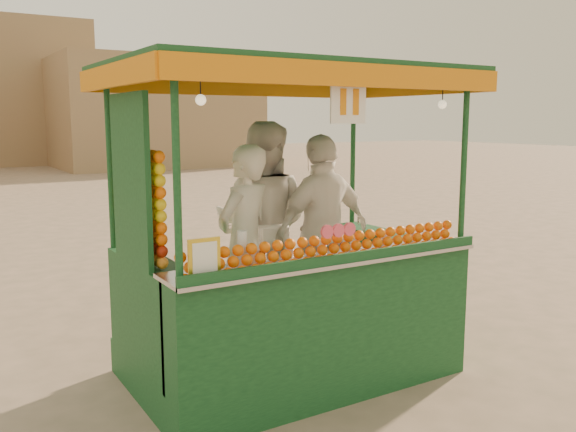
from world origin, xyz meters
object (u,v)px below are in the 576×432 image
juice_cart (288,282)px  vendor_left (245,243)px  vendor_right (323,231)px  vendor_middle (262,224)px

juice_cart → vendor_left: 0.50m
juice_cart → vendor_right: 0.69m
vendor_middle → juice_cart: bearing=122.5°
juice_cart → vendor_right: juice_cart is taller
vendor_left → vendor_middle: size_ratio=0.90×
vendor_middle → vendor_right: vendor_middle is taller
juice_cart → vendor_left: (-0.22, 0.35, 0.29)m
juice_cart → vendor_left: size_ratio=1.71×
juice_cart → vendor_right: (0.54, 0.28, 0.33)m
vendor_right → vendor_middle: bearing=-44.1°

